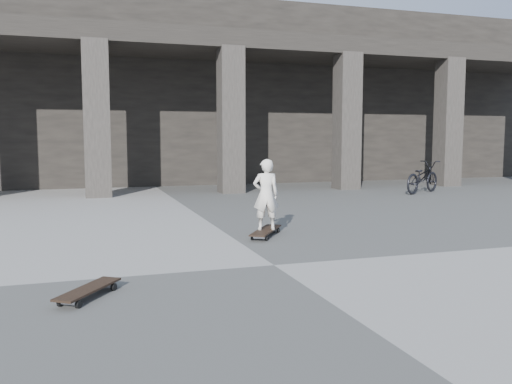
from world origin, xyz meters
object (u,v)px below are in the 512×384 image
object	(u,v)px
skateboard_spare	(88,290)
child	(266,195)
bicycle	(422,177)
longboard	(266,231)

from	to	relation	value
skateboard_spare	child	distance (m)	3.77
bicycle	skateboard_spare	bearing A→B (deg)	101.35
skateboard_spare	bicycle	world-z (taller)	bicycle
longboard	bicycle	bearing A→B (deg)	-18.16
longboard	skateboard_spare	distance (m)	3.72
child	bicycle	bearing A→B (deg)	-133.26
skateboard_spare	bicycle	xyz separation A→B (m)	(8.95, 7.45, 0.37)
longboard	child	size ratio (longest dim) A/B	0.92
longboard	skateboard_spare	size ratio (longest dim) A/B	1.23
longboard	child	distance (m)	0.57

